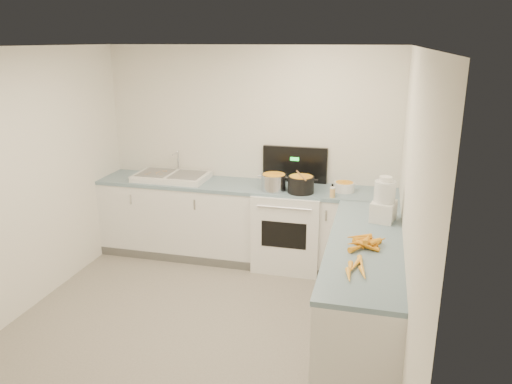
% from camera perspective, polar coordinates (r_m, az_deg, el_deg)
% --- Properties ---
extents(floor, '(3.50, 4.00, 0.00)m').
position_cam_1_polar(floor, '(4.71, -7.12, -15.95)').
color(floor, gray).
rests_on(floor, ground).
extents(ceiling, '(3.50, 4.00, 0.00)m').
position_cam_1_polar(ceiling, '(3.96, -8.49, 16.08)').
color(ceiling, white).
rests_on(ceiling, ground).
extents(wall_back, '(3.50, 0.00, 2.50)m').
position_cam_1_polar(wall_back, '(6.00, -0.67, 4.47)').
color(wall_back, white).
rests_on(wall_back, ground).
extents(wall_front, '(3.50, 0.00, 2.50)m').
position_cam_1_polar(wall_front, '(2.59, -24.85, -14.89)').
color(wall_front, white).
rests_on(wall_front, ground).
extents(wall_left, '(0.00, 4.00, 2.50)m').
position_cam_1_polar(wall_left, '(5.07, -26.44, 0.30)').
color(wall_left, white).
rests_on(wall_left, ground).
extents(wall_right, '(0.00, 4.00, 2.50)m').
position_cam_1_polar(wall_right, '(3.89, 16.98, -3.31)').
color(wall_right, white).
rests_on(wall_right, ground).
extents(counter_back, '(3.50, 0.62, 0.94)m').
position_cam_1_polar(counter_back, '(5.94, -1.38, -3.49)').
color(counter_back, white).
rests_on(counter_back, ground).
extents(counter_right, '(0.62, 2.20, 0.94)m').
position_cam_1_polar(counter_right, '(4.47, 12.07, -11.13)').
color(counter_right, white).
rests_on(counter_right, ground).
extents(stove, '(0.76, 0.65, 1.36)m').
position_cam_1_polar(stove, '(5.81, 3.82, -3.97)').
color(stove, white).
rests_on(stove, ground).
extents(sink, '(0.86, 0.52, 0.31)m').
position_cam_1_polar(sink, '(6.08, -9.61, 1.77)').
color(sink, white).
rests_on(sink, counter_back).
extents(steel_pot, '(0.35, 0.35, 0.21)m').
position_cam_1_polar(steel_pot, '(5.56, 2.04, 1.02)').
color(steel_pot, silver).
rests_on(steel_pot, stove).
extents(black_pot, '(0.38, 0.38, 0.20)m').
position_cam_1_polar(black_pot, '(5.49, 5.15, 0.76)').
color(black_pot, black).
rests_on(black_pot, stove).
extents(wooden_spoon, '(0.17, 0.37, 0.02)m').
position_cam_1_polar(wooden_spoon, '(5.46, 5.18, 1.89)').
color(wooden_spoon, '#AD7A47').
rests_on(wooden_spoon, black_pot).
extents(mixing_bowl, '(0.26, 0.26, 0.10)m').
position_cam_1_polar(mixing_bowl, '(5.60, 10.05, 0.58)').
color(mixing_bowl, white).
rests_on(mixing_bowl, counter_back).
extents(extract_bottle, '(0.04, 0.04, 0.11)m').
position_cam_1_polar(extract_bottle, '(5.43, 8.70, 0.13)').
color(extract_bottle, '#593319').
rests_on(extract_bottle, counter_back).
extents(spice_jar, '(0.06, 0.06, 0.10)m').
position_cam_1_polar(spice_jar, '(5.37, 8.73, -0.11)').
color(spice_jar, '#E5B266').
rests_on(spice_jar, counter_back).
extents(food_processor, '(0.25, 0.29, 0.42)m').
position_cam_1_polar(food_processor, '(4.74, 14.42, -1.10)').
color(food_processor, white).
rests_on(food_processor, counter_right).
extents(carrot_pile, '(0.33, 0.33, 0.09)m').
position_cam_1_polar(carrot_pile, '(4.16, 12.42, -5.67)').
color(carrot_pile, '#FAA11E').
rests_on(carrot_pile, counter_right).
extents(peeled_carrots, '(0.17, 0.44, 0.04)m').
position_cam_1_polar(peeled_carrots, '(3.74, 11.32, -8.57)').
color(peeled_carrots, '#FFA726').
rests_on(peeled_carrots, counter_right).
extents(peelings, '(0.20, 0.25, 0.01)m').
position_cam_1_polar(peelings, '(6.14, -11.22, 2.21)').
color(peelings, tan).
rests_on(peelings, sink).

